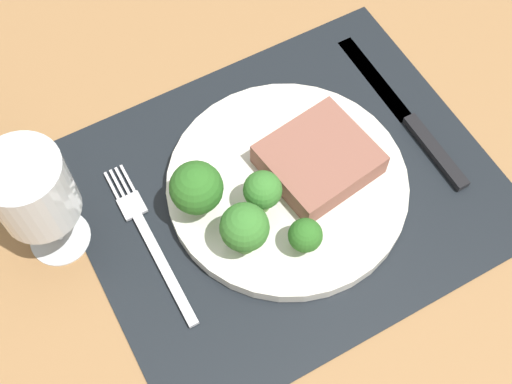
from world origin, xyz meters
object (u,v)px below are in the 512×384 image
at_px(plate, 287,185).
at_px(wine_glass, 33,193).
at_px(steak, 321,162).
at_px(fork, 150,240).
at_px(knife, 411,121).

relative_size(plate, wine_glass, 1.76).
bearing_deg(steak, fork, 174.48).
bearing_deg(wine_glass, plate, -15.28).
relative_size(plate, steak, 2.40).
xyz_separation_m(plate, knife, (0.16, 0.01, -0.00)).
distance_m(steak, knife, 0.13).
height_order(steak, knife, steak).
distance_m(knife, wine_glass, 0.40).
bearing_deg(knife, plate, 179.63).
relative_size(fork, knife, 0.83).
bearing_deg(knife, wine_glass, 169.41).
height_order(plate, fork, plate).
xyz_separation_m(fork, knife, (0.31, -0.01, 0.00)).
distance_m(steak, wine_glass, 0.28).
bearing_deg(plate, wine_glass, 164.72).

